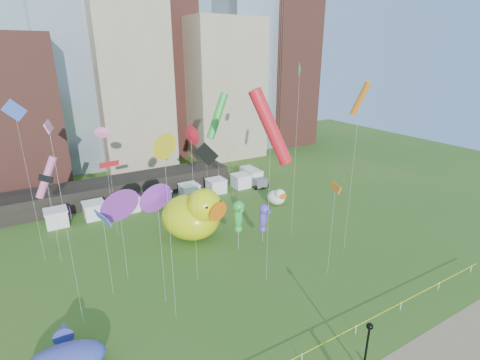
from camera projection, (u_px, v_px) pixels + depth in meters
skyline at (117, 60)px, 71.65m from camera, size 101.00×23.00×68.00m
pavilion at (119, 189)px, 59.80m from camera, size 38.00×6.00×3.20m
vendor_tents at (160, 197)px, 57.52m from camera, size 33.24×2.80×2.40m
caution_tape at (302, 356)px, 28.00m from camera, size 50.00×0.06×0.90m
big_duck at (193, 215)px, 46.18m from camera, size 9.28×10.38×7.26m
small_duck at (277, 197)px, 57.21m from camera, size 2.76×3.69×2.83m
seahorse_green at (239, 214)px, 42.74m from camera, size 1.65×1.93×6.53m
seahorse_purple at (264, 216)px, 45.08m from camera, size 1.50×1.77×5.21m
whale_inflatable at (64, 359)px, 27.05m from camera, size 6.24×7.70×2.63m
lamppost at (367, 343)px, 26.23m from camera, size 0.50×0.50×4.83m
box_truck at (253, 176)px, 66.41m from camera, size 2.80×6.46×2.71m
kite_0 at (191, 136)px, 33.13m from camera, size 0.35×1.79×16.62m
kite_1 at (46, 177)px, 45.44m from camera, size 3.22×1.12×10.77m
kite_2 at (46, 179)px, 38.58m from camera, size 1.49×2.08×10.53m
kite_3 at (217, 116)px, 51.22m from camera, size 3.97×1.92×17.66m
kite_4 at (233, 150)px, 57.11m from camera, size 2.26×2.82×8.82m
kite_5 at (103, 218)px, 33.25m from camera, size 1.05×3.00×8.96m
kite_6 at (335, 188)px, 36.24m from camera, size 1.19×2.17×10.50m
kite_7 at (119, 205)px, 35.54m from camera, size 2.97×1.68×10.28m
kite_8 at (109, 165)px, 45.11m from camera, size 2.44×0.67×10.11m
kite_9 at (102, 133)px, 46.22m from camera, size 1.31×0.80×13.91m
kite_10 at (206, 155)px, 49.26m from camera, size 2.87×1.86×11.52m
kite_11 at (300, 71)px, 41.08m from camera, size 1.21×1.33×21.90m
kite_12 at (164, 147)px, 27.92m from camera, size 1.79×1.39×17.06m
kite_13 at (15, 115)px, 36.45m from camera, size 2.31×0.50×18.60m
kite_14 at (360, 99)px, 38.23m from camera, size 0.75×2.26×20.21m
kite_15 at (157, 198)px, 31.55m from camera, size 2.38×1.29×12.10m
kite_16 at (271, 127)px, 32.94m from camera, size 4.19×3.38×20.07m
kite_17 at (49, 129)px, 26.25m from camera, size 0.77×2.34×18.20m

